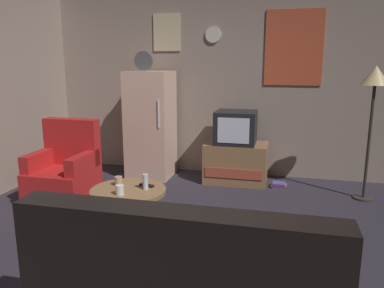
{
  "coord_description": "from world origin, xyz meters",
  "views": [
    {
      "loc": [
        0.9,
        -3.05,
        1.64
      ],
      "look_at": [
        -0.07,
        0.9,
        0.75
      ],
      "focal_mm": 35.6,
      "sensor_mm": 36.0,
      "label": 1
    }
  ],
  "objects_px": {
    "tv_stand": "(236,163)",
    "remote_control": "(147,185)",
    "book_stack": "(279,185)",
    "wine_glass": "(145,182)",
    "mug_ceramic_tan": "(118,181)",
    "crt_tv": "(236,127)",
    "mug_ceramic_white": "(120,190)",
    "standing_lamp": "(375,86)",
    "fridge": "(151,125)",
    "coffee_table": "(129,211)",
    "armchair": "(65,173)"
  },
  "relations": [
    {
      "from": "mug_ceramic_white",
      "to": "remote_control",
      "type": "height_order",
      "value": "mug_ceramic_white"
    },
    {
      "from": "crt_tv",
      "to": "book_stack",
      "type": "height_order",
      "value": "crt_tv"
    },
    {
      "from": "crt_tv",
      "to": "mug_ceramic_white",
      "type": "distance_m",
      "value": 2.18
    },
    {
      "from": "wine_glass",
      "to": "mug_ceramic_tan",
      "type": "xyz_separation_m",
      "value": [
        -0.3,
        0.05,
        -0.03
      ]
    },
    {
      "from": "crt_tv",
      "to": "coffee_table",
      "type": "relative_size",
      "value": 0.75
    },
    {
      "from": "standing_lamp",
      "to": "armchair",
      "type": "xyz_separation_m",
      "value": [
        -3.48,
        -0.91,
        -1.02
      ]
    },
    {
      "from": "crt_tv",
      "to": "wine_glass",
      "type": "distance_m",
      "value": 1.93
    },
    {
      "from": "crt_tv",
      "to": "standing_lamp",
      "type": "relative_size",
      "value": 0.34
    },
    {
      "from": "mug_ceramic_tan",
      "to": "remote_control",
      "type": "xyz_separation_m",
      "value": [
        0.28,
        0.04,
        -0.03
      ]
    },
    {
      "from": "wine_glass",
      "to": "mug_ceramic_tan",
      "type": "relative_size",
      "value": 1.67
    },
    {
      "from": "crt_tv",
      "to": "mug_ceramic_white",
      "type": "xyz_separation_m",
      "value": [
        -0.8,
        -2.01,
        -0.27
      ]
    },
    {
      "from": "tv_stand",
      "to": "mug_ceramic_tan",
      "type": "bearing_deg",
      "value": -117.76
    },
    {
      "from": "crt_tv",
      "to": "wine_glass",
      "type": "xyz_separation_m",
      "value": [
        -0.62,
        -1.81,
        -0.24
      ]
    },
    {
      "from": "crt_tv",
      "to": "remote_control",
      "type": "bearing_deg",
      "value": -110.29
    },
    {
      "from": "wine_glass",
      "to": "standing_lamp",
      "type": "bearing_deg",
      "value": 34.17
    },
    {
      "from": "wine_glass",
      "to": "remote_control",
      "type": "xyz_separation_m",
      "value": [
        -0.02,
        0.08,
        -0.06
      ]
    },
    {
      "from": "mug_ceramic_white",
      "to": "armchair",
      "type": "height_order",
      "value": "armchair"
    },
    {
      "from": "wine_glass",
      "to": "remote_control",
      "type": "relative_size",
      "value": 1.0
    },
    {
      "from": "fridge",
      "to": "mug_ceramic_white",
      "type": "relative_size",
      "value": 19.67
    },
    {
      "from": "tv_stand",
      "to": "mug_ceramic_tan",
      "type": "distance_m",
      "value": 2.01
    },
    {
      "from": "fridge",
      "to": "wine_glass",
      "type": "xyz_separation_m",
      "value": [
        0.59,
        -1.81,
        -0.23
      ]
    },
    {
      "from": "wine_glass",
      "to": "remote_control",
      "type": "distance_m",
      "value": 0.11
    },
    {
      "from": "crt_tv",
      "to": "armchair",
      "type": "distance_m",
      "value": 2.26
    },
    {
      "from": "standing_lamp",
      "to": "book_stack",
      "type": "distance_m",
      "value": 1.68
    },
    {
      "from": "coffee_table",
      "to": "book_stack",
      "type": "relative_size",
      "value": 3.53
    },
    {
      "from": "standing_lamp",
      "to": "mug_ceramic_white",
      "type": "distance_m",
      "value": 3.08
    },
    {
      "from": "crt_tv",
      "to": "standing_lamp",
      "type": "height_order",
      "value": "standing_lamp"
    },
    {
      "from": "coffee_table",
      "to": "remote_control",
      "type": "bearing_deg",
      "value": 38.92
    },
    {
      "from": "tv_stand",
      "to": "book_stack",
      "type": "relative_size",
      "value": 4.11
    },
    {
      "from": "standing_lamp",
      "to": "wine_glass",
      "type": "distance_m",
      "value": 2.82
    },
    {
      "from": "coffee_table",
      "to": "remote_control",
      "type": "relative_size",
      "value": 4.8
    },
    {
      "from": "coffee_table",
      "to": "armchair",
      "type": "xyz_separation_m",
      "value": [
        -1.08,
        0.64,
        0.11
      ]
    },
    {
      "from": "armchair",
      "to": "fridge",
      "type": "bearing_deg",
      "value": 61.37
    },
    {
      "from": "fridge",
      "to": "mug_ceramic_white",
      "type": "height_order",
      "value": "fridge"
    },
    {
      "from": "mug_ceramic_tan",
      "to": "book_stack",
      "type": "xyz_separation_m",
      "value": [
        1.52,
        1.65,
        -0.46
      ]
    },
    {
      "from": "tv_stand",
      "to": "crt_tv",
      "type": "xyz_separation_m",
      "value": [
        -0.01,
        -0.0,
        0.49
      ]
    },
    {
      "from": "remote_control",
      "to": "book_stack",
      "type": "relative_size",
      "value": 0.73
    },
    {
      "from": "mug_ceramic_white",
      "to": "tv_stand",
      "type": "bearing_deg",
      "value": 68.04
    },
    {
      "from": "tv_stand",
      "to": "crt_tv",
      "type": "relative_size",
      "value": 1.56
    },
    {
      "from": "fridge",
      "to": "standing_lamp",
      "type": "height_order",
      "value": "fridge"
    },
    {
      "from": "mug_ceramic_tan",
      "to": "coffee_table",
      "type": "bearing_deg",
      "value": -30.37
    },
    {
      "from": "tv_stand",
      "to": "standing_lamp",
      "type": "relative_size",
      "value": 0.53
    },
    {
      "from": "fridge",
      "to": "book_stack",
      "type": "relative_size",
      "value": 8.67
    },
    {
      "from": "book_stack",
      "to": "remote_control",
      "type": "bearing_deg",
      "value": -127.54
    },
    {
      "from": "tv_stand",
      "to": "wine_glass",
      "type": "height_order",
      "value": "wine_glass"
    },
    {
      "from": "standing_lamp",
      "to": "crt_tv",
      "type": "bearing_deg",
      "value": 169.51
    },
    {
      "from": "tv_stand",
      "to": "standing_lamp",
      "type": "height_order",
      "value": "standing_lamp"
    },
    {
      "from": "fridge",
      "to": "crt_tv",
      "type": "xyz_separation_m",
      "value": [
        1.21,
        0.01,
        0.01
      ]
    },
    {
      "from": "tv_stand",
      "to": "remote_control",
      "type": "relative_size",
      "value": 5.6
    },
    {
      "from": "remote_control",
      "to": "book_stack",
      "type": "distance_m",
      "value": 2.08
    }
  ]
}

